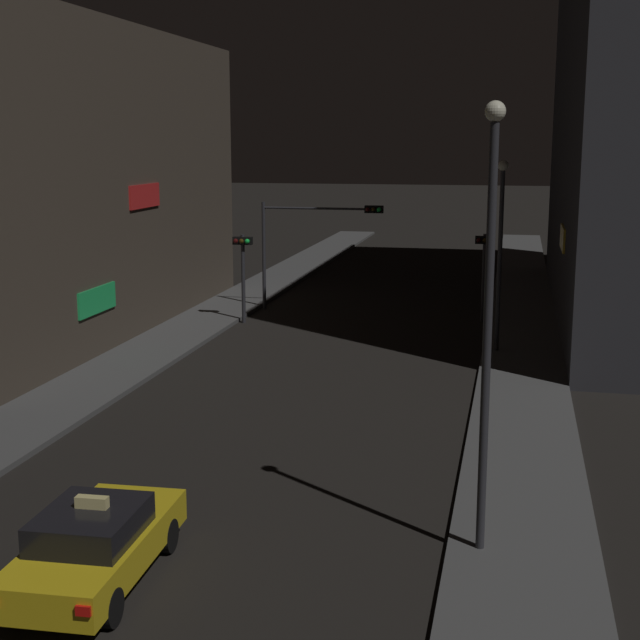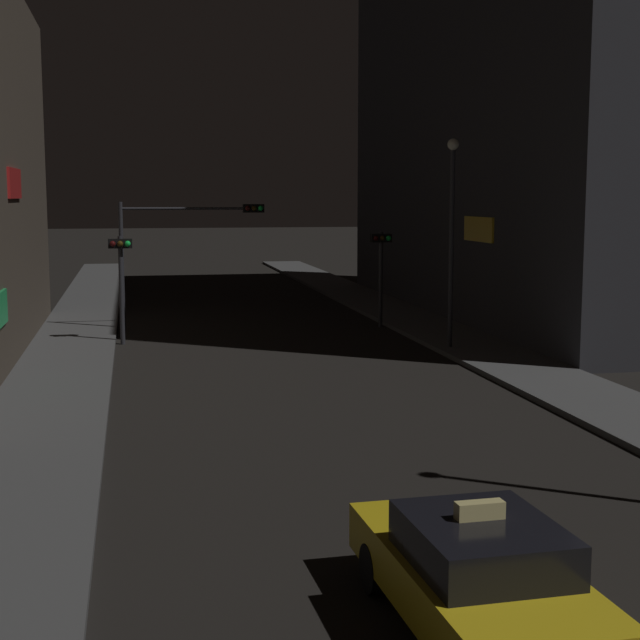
# 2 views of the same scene
# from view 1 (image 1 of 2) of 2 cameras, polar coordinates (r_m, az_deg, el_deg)

# --- Properties ---
(sidewalk_left) EXTENTS (2.80, 70.49, 0.15)m
(sidewalk_left) POSITION_cam_1_polar(r_m,az_deg,el_deg) (41.53, -5.96, 0.66)
(sidewalk_left) COLOR #4C4C4C
(sidewalk_left) RESTS_ON ground_plane
(sidewalk_right) EXTENTS (2.80, 70.49, 0.15)m
(sidewalk_right) POSITION_cam_1_polar(r_m,az_deg,el_deg) (39.54, 12.38, -0.08)
(sidewalk_right) COLOR #4C4C4C
(sidewalk_right) RESTS_ON ground_plane
(building_facade_left) EXTENTS (6.60, 22.45, 11.80)m
(building_facade_left) POSITION_cam_1_polar(r_m,az_deg,el_deg) (37.79, -15.47, 8.18)
(building_facade_left) COLOR #473D33
(building_facade_left) RESTS_ON ground_plane
(taxi) EXTENTS (1.96, 4.51, 1.62)m
(taxi) POSITION_cam_1_polar(r_m,az_deg,el_deg) (16.81, -13.71, -13.30)
(taxi) COLOR yellow
(taxi) RESTS_ON ground_plane
(traffic_light_overhead) EXTENTS (5.45, 0.41, 4.84)m
(traffic_light_overhead) POSITION_cam_1_polar(r_m,az_deg,el_deg) (40.83, -0.49, 5.52)
(traffic_light_overhead) COLOR #2D2D33
(traffic_light_overhead) RESTS_ON ground_plane
(traffic_light_left_kerb) EXTENTS (0.80, 0.42, 3.71)m
(traffic_light_left_kerb) POSITION_cam_1_polar(r_m,az_deg,el_deg) (38.38, -4.80, 3.72)
(traffic_light_left_kerb) COLOR #2D2D33
(traffic_light_left_kerb) RESTS_ON ground_plane
(traffic_light_right_kerb) EXTENTS (0.80, 0.41, 3.70)m
(traffic_light_right_kerb) POSITION_cam_1_polar(r_m,az_deg,el_deg) (39.15, 10.12, 3.73)
(traffic_light_right_kerb) COLOR #2D2D33
(traffic_light_right_kerb) RESTS_ON ground_plane
(street_lamp_near_block) EXTENTS (0.36, 0.36, 8.08)m
(street_lamp_near_block) POSITION_cam_1_polar(r_m,az_deg,el_deg) (16.47, 10.37, 1.17)
(street_lamp_near_block) COLOR #2D2D33
(street_lamp_near_block) RESTS_ON sidewalk_right
(street_lamp_far_block) EXTENTS (0.37, 0.37, 6.72)m
(street_lamp_far_block) POSITION_cam_1_polar(r_m,az_deg,el_deg) (33.02, 11.09, 4.94)
(street_lamp_far_block) COLOR #2D2D33
(street_lamp_far_block) RESTS_ON sidewalk_right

